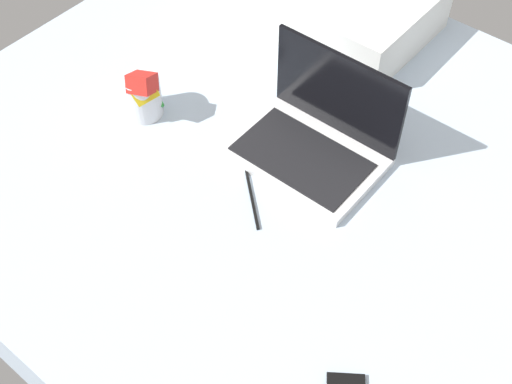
{
  "coord_description": "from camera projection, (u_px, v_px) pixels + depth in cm",
  "views": [
    {
      "loc": [
        52.29,
        -84.85,
        132.22
      ],
      "look_at": [
        -4.3,
        -16.22,
        24.0
      ],
      "focal_mm": 47.62,
      "sensor_mm": 36.0,
      "label": 1
    }
  ],
  "objects": [
    {
      "name": "bed_mattress",
      "position": [
        315.0,
        200.0,
        1.58
      ],
      "size": [
        180.0,
        140.0,
        18.0
      ],
      "primitive_type": "cube",
      "color": "silver",
      "rests_on": "ground"
    },
    {
      "name": "laptop",
      "position": [
        314.0,
        138.0,
        1.52
      ],
      "size": [
        33.14,
        23.2,
        23.0
      ],
      "rotation": [
        0.0,
        0.0,
        0.01
      ],
      "color": "silver",
      "rests_on": "bed_mattress"
    },
    {
      "name": "snack_cup",
      "position": [
        143.0,
        94.0,
        1.59
      ],
      "size": [
        10.4,
        9.36,
        14.7
      ],
      "color": "silver",
      "rests_on": "bed_mattress"
    },
    {
      "name": "pillow",
      "position": [
        332.0,
        0.0,
        1.82
      ],
      "size": [
        52.0,
        36.0,
        13.0
      ],
      "primitive_type": "cube",
      "color": "white",
      "rests_on": "bed_mattress"
    },
    {
      "name": "charger_cable",
      "position": [
        252.0,
        198.0,
        1.46
      ],
      "size": [
        13.18,
        11.66,
        0.6
      ],
      "primitive_type": "cube",
      "rotation": [
        0.0,
        0.0,
        -0.72
      ],
      "color": "black",
      "rests_on": "bed_mattress"
    }
  ]
}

